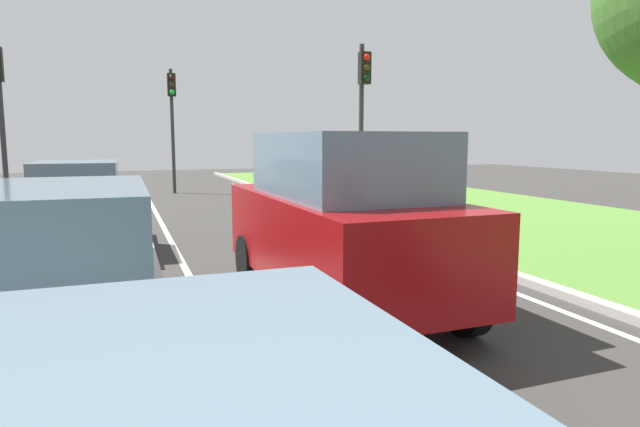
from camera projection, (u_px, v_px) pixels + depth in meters
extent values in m
plane|color=#383533|center=(210.00, 247.00, 11.37)|extent=(60.00, 60.00, 0.00)
cube|color=silver|center=(175.00, 249.00, 11.13)|extent=(0.12, 32.00, 0.01)
cube|color=silver|center=(368.00, 236.00, 12.59)|extent=(0.12, 32.00, 0.01)
cube|color=#548433|center=(541.00, 224.00, 14.25)|extent=(9.00, 48.00, 0.06)
cube|color=#9E9B93|center=(388.00, 233.00, 12.75)|extent=(0.24, 48.00, 0.12)
cube|color=maroon|center=(341.00, 237.00, 7.21)|extent=(1.99, 4.54, 1.10)
cube|color=slate|center=(346.00, 165.00, 6.95)|extent=(1.76, 2.73, 0.80)
cylinder|color=black|center=(248.00, 260.00, 8.39)|extent=(0.24, 0.76, 0.76)
cylinder|color=black|center=(352.00, 251.00, 9.01)|extent=(0.24, 0.76, 0.76)
cylinder|color=black|center=(321.00, 321.00, 5.56)|extent=(0.24, 0.76, 0.76)
cylinder|color=black|center=(466.00, 302.00, 6.19)|extent=(0.24, 0.76, 0.76)
cube|color=#B7BABF|center=(44.00, 330.00, 4.25)|extent=(1.80, 4.32, 0.84)
cube|color=slate|center=(35.00, 234.00, 4.05)|extent=(1.58, 2.11, 0.70)
cylinder|color=black|center=(148.00, 315.00, 5.94)|extent=(0.23, 0.64, 0.64)
cube|color=black|center=(80.00, 216.00, 10.91)|extent=(1.72, 3.73, 0.80)
cube|color=slate|center=(77.00, 179.00, 10.57)|extent=(1.52, 1.93, 0.68)
cylinder|color=black|center=(48.00, 228.00, 11.90)|extent=(0.23, 0.60, 0.60)
cylinder|color=black|center=(122.00, 225.00, 12.38)|extent=(0.23, 0.60, 0.60)
cylinder|color=black|center=(28.00, 250.00, 9.54)|extent=(0.23, 0.60, 0.60)
cylinder|color=black|center=(120.00, 245.00, 10.02)|extent=(0.23, 0.60, 0.60)
cylinder|color=#2D2D2D|center=(361.00, 130.00, 16.14)|extent=(0.14, 0.14, 4.92)
cube|color=black|center=(365.00, 68.00, 15.72)|extent=(0.32, 0.24, 0.90)
sphere|color=red|center=(367.00, 57.00, 15.56)|extent=(0.20, 0.20, 0.20)
sphere|color=#382B0C|center=(366.00, 68.00, 15.60)|extent=(0.20, 0.20, 0.20)
sphere|color=black|center=(366.00, 78.00, 15.63)|extent=(0.20, 0.20, 0.20)
cylinder|color=#2D2D2D|center=(3.00, 131.00, 15.05)|extent=(0.14, 0.14, 4.85)
cylinder|color=#2D2D2D|center=(173.00, 132.00, 22.44)|extent=(0.14, 0.14, 5.00)
cube|color=black|center=(171.00, 85.00, 22.00)|extent=(0.32, 0.24, 0.90)
sphere|color=#3F0F0F|center=(171.00, 77.00, 21.85)|extent=(0.20, 0.20, 0.20)
sphere|color=#382B0C|center=(172.00, 85.00, 21.88)|extent=(0.20, 0.20, 0.20)
sphere|color=green|center=(172.00, 92.00, 21.92)|extent=(0.20, 0.20, 0.20)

